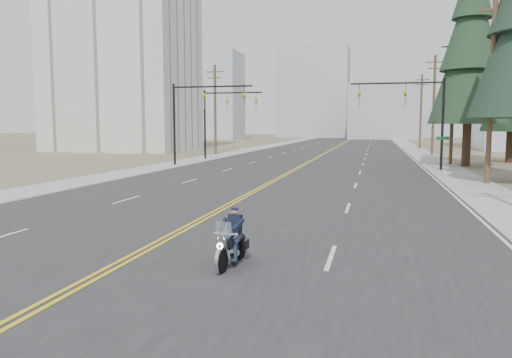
% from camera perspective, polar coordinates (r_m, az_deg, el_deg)
% --- Properties ---
extents(ground_plane, '(400.00, 400.00, 0.00)m').
position_cam_1_polar(ground_plane, '(11.08, -20.93, -12.17)').
color(ground_plane, '#776D56').
rests_on(ground_plane, ground).
extents(road, '(20.00, 200.00, 0.01)m').
position_cam_1_polar(road, '(78.94, 9.10, 3.56)').
color(road, '#303033').
rests_on(road, ground).
extents(sidewalk_left, '(3.00, 200.00, 0.01)m').
position_cam_1_polar(sidewalk_left, '(80.64, 0.91, 3.68)').
color(sidewalk_left, '#A5A5A0').
rests_on(sidewalk_left, ground).
extents(sidewalk_right, '(3.00, 200.00, 0.01)m').
position_cam_1_polar(sidewalk_right, '(78.90, 17.47, 3.35)').
color(sidewalk_right, '#A5A5A0').
rests_on(sidewalk_right, ground).
extents(traffic_mast_left, '(7.10, 0.26, 7.00)m').
position_cam_1_polar(traffic_mast_left, '(43.35, -6.87, 8.09)').
color(traffic_mast_left, black).
rests_on(traffic_mast_left, ground).
extents(traffic_mast_right, '(7.10, 0.26, 7.00)m').
position_cam_1_polar(traffic_mast_right, '(40.77, 17.77, 7.97)').
color(traffic_mast_right, black).
rests_on(traffic_mast_right, ground).
extents(traffic_mast_far, '(6.10, 0.26, 7.00)m').
position_cam_1_polar(traffic_mast_far, '(51.03, -4.08, 7.74)').
color(traffic_mast_far, black).
rests_on(traffic_mast_far, ground).
extents(street_sign, '(0.90, 0.06, 2.62)m').
position_cam_1_polar(street_sign, '(38.96, 20.51, 3.37)').
color(street_sign, black).
rests_on(street_sign, ground).
extents(utility_pole_b, '(2.20, 0.30, 11.50)m').
position_cam_1_polar(utility_pole_b, '(32.39, 25.34, 10.10)').
color(utility_pole_b, brown).
rests_on(utility_pole_b, ground).
extents(utility_pole_c, '(2.20, 0.30, 11.00)m').
position_cam_1_polar(utility_pole_c, '(47.14, 21.58, 8.51)').
color(utility_pole_c, brown).
rests_on(utility_pole_c, ground).
extents(utility_pole_d, '(2.20, 0.30, 11.50)m').
position_cam_1_polar(utility_pole_d, '(62.03, 19.65, 8.13)').
color(utility_pole_d, brown).
rests_on(utility_pole_d, ground).
extents(utility_pole_e, '(2.20, 0.30, 11.00)m').
position_cam_1_polar(utility_pole_e, '(78.94, 18.33, 7.48)').
color(utility_pole_e, brown).
rests_on(utility_pole_e, ground).
extents(utility_pole_left, '(2.20, 0.30, 10.50)m').
position_cam_1_polar(utility_pole_left, '(59.63, -4.69, 8.07)').
color(utility_pole_left, brown).
rests_on(utility_pole_left, ground).
extents(apartment_block, '(18.00, 14.00, 30.00)m').
position_cam_1_polar(apartment_block, '(73.10, -15.00, 15.02)').
color(apartment_block, silver).
rests_on(apartment_block, ground).
extents(haze_bldg_a, '(14.00, 12.00, 22.00)m').
position_cam_1_polar(haze_bldg_a, '(130.50, -4.94, 9.41)').
color(haze_bldg_a, '#B7BCC6').
rests_on(haze_bldg_a, ground).
extents(haze_bldg_b, '(18.00, 14.00, 14.00)m').
position_cam_1_polar(haze_bldg_b, '(133.70, 14.44, 7.45)').
color(haze_bldg_b, '#ADB2B7').
rests_on(haze_bldg_b, ground).
extents(haze_bldg_d, '(20.00, 15.00, 26.00)m').
position_cam_1_polar(haze_bldg_d, '(150.04, 6.65, 9.72)').
color(haze_bldg_d, '#ADB2B7').
rests_on(haze_bldg_d, ground).
extents(haze_bldg_e, '(14.00, 14.00, 12.00)m').
position_cam_1_polar(haze_bldg_e, '(159.79, 20.44, 6.65)').
color(haze_bldg_e, '#B7BCC6').
rests_on(haze_bldg_e, ground).
extents(haze_bldg_f, '(12.00, 12.00, 16.00)m').
position_cam_1_polar(haze_bldg_f, '(149.61, -8.60, 7.79)').
color(haze_bldg_f, '#ADB2B7').
rests_on(haze_bldg_f, ground).
extents(motorcyclist, '(0.91, 1.87, 1.42)m').
position_cam_1_polar(motorcyclist, '(12.14, -2.84, -6.70)').
color(motorcyclist, black).
rests_on(motorcyclist, ground).
extents(conifer_tall, '(6.44, 6.44, 17.88)m').
position_cam_1_polar(conifer_tall, '(46.19, 23.36, 14.16)').
color(conifer_tall, '#382619').
rests_on(conifer_tall, ground).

